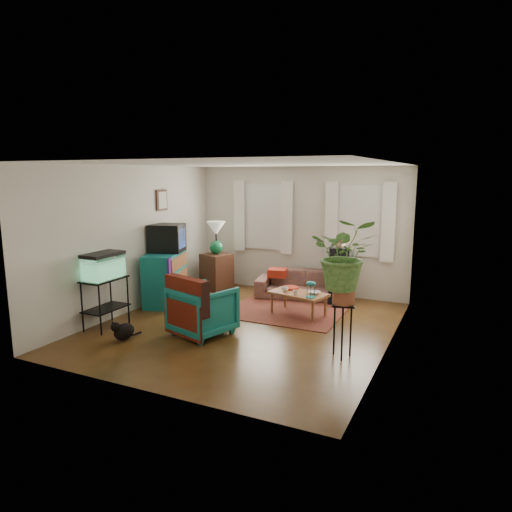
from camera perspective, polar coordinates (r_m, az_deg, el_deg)
The scene contains 31 objects.
floor at distance 7.52m, azimuth -1.32°, elevation -8.77°, with size 4.50×5.00×0.01m, color #4F2B14.
ceiling at distance 7.11m, azimuth -1.41°, elevation 11.45°, with size 4.50×5.00×0.01m, color white.
wall_back at distance 9.48m, azimuth 5.45°, elevation 3.22°, with size 4.50×0.01×2.60m, color silver.
wall_front at distance 5.14m, azimuth -14.00°, elevation -2.99°, with size 4.50×0.01×2.60m, color silver.
wall_left at distance 8.45m, azimuth -15.14°, elevation 2.06°, with size 0.01×5.00×2.60m, color silver.
wall_right at distance 6.52m, azimuth 16.58°, elevation -0.33°, with size 0.01×5.00×2.60m, color silver.
window_left at distance 9.74m, azimuth 0.99°, elevation 4.93°, with size 1.08×0.04×1.38m, color white.
window_right at distance 9.09m, azimuth 12.88°, elevation 4.30°, with size 1.08×0.04×1.38m, color white.
curtains_left at distance 9.66m, azimuth 0.79°, elevation 4.89°, with size 1.36×0.06×1.50m, color white.
curtains_right at distance 9.01m, azimuth 12.77°, elevation 4.25°, with size 1.36×0.06×1.50m, color white.
picture_frame at distance 9.02m, azimuth -11.65°, elevation 6.85°, with size 0.04×0.32×0.40m, color #3D2616.
area_rug at distance 8.29m, azimuth 3.68°, elevation -6.92°, with size 2.00×1.60×0.01m, color maroon.
sofa at distance 9.14m, azimuth 6.01°, elevation -3.01°, with size 1.87×0.74×0.73m, color brown.
seated_person at distance 9.03m, azimuth 10.27°, elevation -2.03°, with size 0.47×0.57×1.11m, color black, non-canonical shape.
side_table at distance 9.80m, azimuth -4.94°, elevation -1.96°, with size 0.53×0.53×0.77m, color #3E2717.
table_lamp at distance 9.68m, azimuth -5.00°, elevation 2.19°, with size 0.40×0.40×0.70m, color white, non-canonical shape.
dresser at distance 8.86m, azimuth -11.27°, elevation -2.72°, with size 0.55×1.10×0.99m, color #126071.
crt_tv at distance 8.82m, azimuth -11.08°, elevation 2.23°, with size 0.60×0.55×0.53m, color black.
aquarium_stand at distance 7.73m, azimuth -18.27°, elevation -5.62°, with size 0.41×0.73×0.81m, color black.
aquarium at distance 7.59m, azimuth -18.53°, elevation -1.11°, with size 0.36×0.66×0.43m, color #7FD899.
black_cat at distance 7.16m, azimuth -16.17°, elevation -8.85°, with size 0.24×0.37×0.31m, color black.
armchair at distance 7.10m, azimuth -6.66°, elevation -6.43°, with size 0.82×0.77×0.84m, color #104F64.
serape_throw at distance 6.85m, azimuth -8.75°, elevation -5.56°, with size 0.85×0.20×0.69m, color #9E0A0A.
coffee_table at distance 8.08m, azimuth 5.30°, elevation -5.96°, with size 0.98×0.53×0.41m, color brown.
cup_a at distance 8.06m, azimuth 3.66°, elevation -4.15°, with size 0.11×0.11×0.09m, color white.
cup_b at distance 7.86m, azimuth 4.94°, elevation -4.57°, with size 0.09×0.09×0.08m, color beige.
bowl at distance 7.95m, azimuth 7.29°, elevation -4.58°, with size 0.19×0.19×0.05m, color white.
snack_tray at distance 8.27m, azimuth 4.32°, elevation -3.98°, with size 0.30×0.30×0.04m, color #B21414.
birdcage at distance 7.70m, azimuth 6.87°, elevation -4.14°, with size 0.16×0.16×0.28m, color #115B6B, non-canonical shape.
plant_stand at distance 6.31m, azimuth 10.75°, elevation -9.14°, with size 0.32×0.32×0.75m, color black.
potted_plant at distance 6.07m, azimuth 11.03°, elevation -1.16°, with size 0.86×0.74×0.95m, color #599947.
Camera 1 is at (3.20, -6.35, 2.45)m, focal length 32.00 mm.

